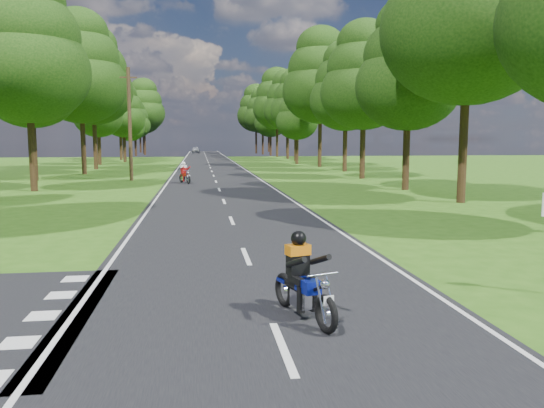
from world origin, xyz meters
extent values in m
plane|color=#2C5814|center=(0.00, 0.00, 0.00)|extent=(160.00, 160.00, 0.00)
cube|color=black|center=(0.00, 50.00, 0.01)|extent=(7.00, 140.00, 0.02)
cube|color=silver|center=(0.00, -4.00, 0.02)|extent=(0.12, 2.00, 0.01)
cube|color=silver|center=(0.00, 2.00, 0.02)|extent=(0.12, 2.00, 0.01)
cube|color=silver|center=(0.00, 8.00, 0.02)|extent=(0.12, 2.00, 0.01)
cube|color=silver|center=(0.00, 14.00, 0.02)|extent=(0.12, 2.00, 0.01)
cube|color=silver|center=(0.00, 20.00, 0.02)|extent=(0.12, 2.00, 0.01)
cube|color=silver|center=(0.00, 26.00, 0.02)|extent=(0.12, 2.00, 0.01)
cube|color=silver|center=(0.00, 32.00, 0.02)|extent=(0.12, 2.00, 0.01)
cube|color=silver|center=(0.00, 38.00, 0.02)|extent=(0.12, 2.00, 0.01)
cube|color=silver|center=(0.00, 44.00, 0.02)|extent=(0.12, 2.00, 0.01)
cube|color=silver|center=(0.00, 50.00, 0.02)|extent=(0.12, 2.00, 0.01)
cube|color=silver|center=(0.00, 56.00, 0.02)|extent=(0.12, 2.00, 0.01)
cube|color=silver|center=(0.00, 62.00, 0.02)|extent=(0.12, 2.00, 0.01)
cube|color=silver|center=(0.00, 68.00, 0.02)|extent=(0.12, 2.00, 0.01)
cube|color=silver|center=(0.00, 74.00, 0.02)|extent=(0.12, 2.00, 0.01)
cube|color=silver|center=(0.00, 80.00, 0.02)|extent=(0.12, 2.00, 0.01)
cube|color=silver|center=(0.00, 86.00, 0.02)|extent=(0.12, 2.00, 0.01)
cube|color=silver|center=(0.00, 92.00, 0.02)|extent=(0.12, 2.00, 0.01)
cube|color=silver|center=(0.00, 98.00, 0.02)|extent=(0.12, 2.00, 0.01)
cube|color=silver|center=(0.00, 104.00, 0.02)|extent=(0.12, 2.00, 0.01)
cube|color=silver|center=(0.00, 110.00, 0.02)|extent=(0.12, 2.00, 0.01)
cube|color=silver|center=(0.00, 116.00, 0.02)|extent=(0.12, 2.00, 0.01)
cube|color=silver|center=(-3.30, 50.00, 0.02)|extent=(0.10, 140.00, 0.01)
cube|color=silver|center=(3.30, 50.00, 0.02)|extent=(0.10, 140.00, 0.01)
cube|color=silver|center=(-3.80, -3.30, 0.02)|extent=(0.50, 0.50, 0.01)
cube|color=silver|center=(-3.80, -2.10, 0.02)|extent=(0.50, 0.50, 0.01)
cube|color=silver|center=(-3.80, -0.90, 0.02)|extent=(0.50, 0.50, 0.01)
cube|color=silver|center=(-3.80, 0.30, 0.02)|extent=(0.50, 0.50, 0.01)
cylinder|color=black|center=(-10.57, 20.76, 1.96)|extent=(0.40, 0.40, 3.91)
ellipsoid|color=#13330B|center=(-10.57, 20.76, 6.78)|extent=(6.85, 6.85, 5.82)
ellipsoid|color=#13330B|center=(-10.57, 20.76, 8.68)|extent=(5.87, 5.87, 4.99)
ellipsoid|color=#13330B|center=(-10.57, 20.76, 10.59)|extent=(4.40, 4.40, 3.74)
cylinder|color=black|center=(-12.94, 29.18, 1.90)|extent=(0.40, 0.40, 3.79)
ellipsoid|color=#13330B|center=(-12.94, 29.18, 6.57)|extent=(6.64, 6.64, 5.64)
ellipsoid|color=#13330B|center=(-12.94, 29.18, 8.41)|extent=(5.69, 5.69, 4.84)
ellipsoid|color=#13330B|center=(-12.94, 29.18, 10.26)|extent=(4.27, 4.27, 3.63)
cylinder|color=black|center=(-10.82, 35.60, 2.16)|extent=(0.40, 0.40, 4.32)
ellipsoid|color=#13330B|center=(-10.82, 35.60, 7.47)|extent=(7.56, 7.56, 6.42)
ellipsoid|color=#13330B|center=(-10.82, 35.60, 9.58)|extent=(6.48, 6.48, 5.51)
ellipsoid|color=#13330B|center=(-10.82, 35.60, 11.68)|extent=(4.86, 4.86, 4.13)
cylinder|color=black|center=(-11.26, 43.10, 2.20)|extent=(0.40, 0.40, 4.40)
ellipsoid|color=#13330B|center=(-11.26, 43.10, 7.62)|extent=(7.71, 7.71, 6.55)
ellipsoid|color=#13330B|center=(-11.26, 43.10, 9.77)|extent=(6.60, 6.60, 5.61)
ellipsoid|color=#13330B|center=(-11.26, 43.10, 11.92)|extent=(4.95, 4.95, 4.21)
cylinder|color=black|center=(-12.61, 52.78, 1.60)|extent=(0.40, 0.40, 3.20)
ellipsoid|color=#13330B|center=(-12.61, 52.78, 5.54)|extent=(5.60, 5.60, 4.76)
ellipsoid|color=#13330B|center=(-12.61, 52.78, 7.10)|extent=(4.80, 4.80, 4.08)
ellipsoid|color=#13330B|center=(-12.61, 52.78, 8.66)|extent=(3.60, 3.60, 3.06)
cylinder|color=black|center=(-10.75, 60.15, 1.61)|extent=(0.40, 0.40, 3.22)
ellipsoid|color=#13330B|center=(-10.75, 60.15, 5.58)|extent=(5.64, 5.64, 4.79)
ellipsoid|color=#13330B|center=(-10.75, 60.15, 7.15)|extent=(4.83, 4.83, 4.11)
ellipsoid|color=#13330B|center=(-10.75, 60.15, 8.72)|extent=(3.62, 3.62, 3.08)
cylinder|color=black|center=(-12.29, 67.91, 1.80)|extent=(0.40, 0.40, 3.61)
ellipsoid|color=#13330B|center=(-12.29, 67.91, 6.25)|extent=(6.31, 6.31, 5.37)
ellipsoid|color=#13330B|center=(-12.29, 67.91, 8.01)|extent=(5.41, 5.41, 4.60)
ellipsoid|color=#13330B|center=(-12.29, 67.91, 9.76)|extent=(4.06, 4.06, 3.45)
cylinder|color=black|center=(-11.94, 75.74, 1.33)|extent=(0.40, 0.40, 2.67)
ellipsoid|color=#13330B|center=(-11.94, 75.74, 4.62)|extent=(4.67, 4.67, 3.97)
ellipsoid|color=#13330B|center=(-11.94, 75.74, 5.92)|extent=(4.00, 4.00, 3.40)
ellipsoid|color=#13330B|center=(-11.94, 75.74, 7.22)|extent=(3.00, 3.00, 2.55)
cylinder|color=black|center=(-12.18, 84.90, 1.54)|extent=(0.40, 0.40, 3.09)
ellipsoid|color=#13330B|center=(-12.18, 84.90, 5.34)|extent=(5.40, 5.40, 4.59)
ellipsoid|color=#13330B|center=(-12.18, 84.90, 6.85)|extent=(4.63, 4.63, 3.93)
ellipsoid|color=#13330B|center=(-12.18, 84.90, 8.35)|extent=(3.47, 3.47, 2.95)
cylinder|color=black|center=(-11.23, 91.41, 2.24)|extent=(0.40, 0.40, 4.48)
ellipsoid|color=#13330B|center=(-11.23, 91.41, 7.75)|extent=(7.84, 7.84, 6.66)
ellipsoid|color=#13330B|center=(-11.23, 91.41, 9.94)|extent=(6.72, 6.72, 5.71)
ellipsoid|color=#13330B|center=(-11.23, 91.41, 12.12)|extent=(5.04, 5.04, 4.28)
cylinder|color=black|center=(-12.28, 100.39, 2.05)|extent=(0.40, 0.40, 4.09)
ellipsoid|color=#13330B|center=(-12.28, 100.39, 7.09)|extent=(7.16, 7.16, 6.09)
ellipsoid|color=#13330B|center=(-12.28, 100.39, 9.08)|extent=(6.14, 6.14, 5.22)
ellipsoid|color=#13330B|center=(-12.28, 100.39, 11.08)|extent=(4.61, 4.61, 3.92)
cylinder|color=black|center=(11.06, 12.20, 2.28)|extent=(0.40, 0.40, 4.56)
ellipsoid|color=#13330B|center=(11.06, 12.20, 7.89)|extent=(7.98, 7.98, 6.78)
cylinder|color=black|center=(10.92, 18.69, 1.75)|extent=(0.40, 0.40, 3.49)
ellipsoid|color=#13330B|center=(10.92, 18.69, 6.05)|extent=(6.12, 6.12, 5.20)
ellipsoid|color=#13330B|center=(10.92, 18.69, 7.75)|extent=(5.24, 5.24, 4.46)
ellipsoid|color=#13330B|center=(10.92, 18.69, 9.46)|extent=(3.93, 3.93, 3.34)
cylinder|color=black|center=(11.06, 27.58, 1.85)|extent=(0.40, 0.40, 3.69)
ellipsoid|color=#13330B|center=(11.06, 27.58, 6.39)|extent=(6.46, 6.46, 5.49)
ellipsoid|color=#13330B|center=(11.06, 27.58, 8.19)|extent=(5.54, 5.54, 4.71)
ellipsoid|color=#13330B|center=(11.06, 27.58, 9.99)|extent=(4.15, 4.15, 3.53)
cylinder|color=black|center=(12.17, 36.42, 1.87)|extent=(0.40, 0.40, 3.74)
ellipsoid|color=#13330B|center=(12.17, 36.42, 6.48)|extent=(6.55, 6.55, 5.57)
ellipsoid|color=#13330B|center=(12.17, 36.42, 8.31)|extent=(5.62, 5.62, 4.77)
ellipsoid|color=#13330B|center=(12.17, 36.42, 10.13)|extent=(4.21, 4.21, 3.58)
cylinder|color=black|center=(11.72, 44.72, 2.32)|extent=(0.40, 0.40, 4.64)
ellipsoid|color=#13330B|center=(11.72, 44.72, 8.04)|extent=(8.12, 8.12, 6.91)
ellipsoid|color=#13330B|center=(11.72, 44.72, 10.30)|extent=(6.96, 6.96, 5.92)
ellipsoid|color=#13330B|center=(11.72, 44.72, 12.56)|extent=(5.22, 5.22, 4.44)
cylinder|color=black|center=(10.55, 51.92, 1.45)|extent=(0.40, 0.40, 2.91)
ellipsoid|color=#13330B|center=(10.55, 51.92, 5.03)|extent=(5.09, 5.09, 4.33)
ellipsoid|color=#13330B|center=(10.55, 51.92, 6.45)|extent=(4.36, 4.36, 3.71)
ellipsoid|color=#13330B|center=(10.55, 51.92, 7.87)|extent=(3.27, 3.27, 2.78)
cylinder|color=black|center=(11.77, 59.40, 1.94)|extent=(0.40, 0.40, 3.88)
ellipsoid|color=#13330B|center=(11.77, 59.40, 6.71)|extent=(6.78, 6.78, 5.77)
ellipsoid|color=#13330B|center=(11.77, 59.40, 8.60)|extent=(5.81, 5.81, 4.94)
ellipsoid|color=#13330B|center=(11.77, 59.40, 10.49)|extent=(4.36, 4.36, 3.71)
cylinder|color=black|center=(12.10, 67.87, 2.09)|extent=(0.40, 0.40, 4.18)
ellipsoid|color=#13330B|center=(12.10, 67.87, 7.23)|extent=(7.31, 7.31, 6.21)
ellipsoid|color=#13330B|center=(12.10, 67.87, 9.27)|extent=(6.27, 6.27, 5.33)
ellipsoid|color=#13330B|center=(12.10, 67.87, 11.31)|extent=(4.70, 4.70, 4.00)
cylinder|color=black|center=(11.80, 76.83, 2.32)|extent=(0.40, 0.40, 4.63)
ellipsoid|color=#13330B|center=(11.80, 76.83, 8.02)|extent=(8.11, 8.11, 6.89)
ellipsoid|color=#13330B|center=(11.80, 76.83, 10.28)|extent=(6.95, 6.95, 5.91)
ellipsoid|color=#13330B|center=(11.80, 76.83, 12.54)|extent=(5.21, 5.21, 4.43)
cylinder|color=black|center=(11.69, 84.12, 1.68)|extent=(0.40, 0.40, 3.36)
ellipsoid|color=#13330B|center=(11.69, 84.12, 5.82)|extent=(5.88, 5.88, 5.00)
ellipsoid|color=#13330B|center=(11.69, 84.12, 7.46)|extent=(5.04, 5.04, 4.29)
ellipsoid|color=#13330B|center=(11.69, 84.12, 9.10)|extent=(3.78, 3.78, 3.21)
cylinder|color=black|center=(11.14, 91.34, 2.04)|extent=(0.40, 0.40, 4.09)
ellipsoid|color=#13330B|center=(11.14, 91.34, 7.07)|extent=(7.15, 7.15, 6.08)
ellipsoid|color=#13330B|center=(11.14, 91.34, 9.07)|extent=(6.13, 6.13, 5.21)
ellipsoid|color=#13330B|center=(11.14, 91.34, 11.06)|extent=(4.60, 4.60, 3.91)
cylinder|color=black|center=(10.68, 99.10, 2.24)|extent=(0.40, 0.40, 4.48)
ellipsoid|color=#13330B|center=(10.68, 99.10, 7.76)|extent=(7.84, 7.84, 6.66)
ellipsoid|color=#13330B|center=(10.68, 99.10, 9.94)|extent=(6.72, 6.72, 5.71)
ellipsoid|color=#13330B|center=(10.68, 99.10, 12.13)|extent=(5.04, 5.04, 4.28)
cylinder|color=black|center=(-14.00, 110.00, 1.92)|extent=(0.40, 0.40, 3.84)
ellipsoid|color=#13330B|center=(-14.00, 110.00, 6.65)|extent=(6.72, 6.72, 5.71)
ellipsoid|color=#13330B|center=(-14.00, 110.00, 8.52)|extent=(5.76, 5.76, 4.90)
ellipsoid|color=#13330B|center=(-14.00, 110.00, 10.39)|extent=(4.32, 4.32, 3.67)
cylinder|color=black|center=(15.00, 112.00, 2.08)|extent=(0.40, 0.40, 4.16)
ellipsoid|color=#13330B|center=(15.00, 112.00, 7.20)|extent=(7.28, 7.28, 6.19)
ellipsoid|color=#13330B|center=(15.00, 112.00, 9.23)|extent=(6.24, 6.24, 5.30)
ellipsoid|color=#13330B|center=(15.00, 112.00, 11.26)|extent=(4.68, 4.68, 3.98)
cylinder|color=black|center=(-16.00, 95.00, 1.76)|extent=(0.40, 0.40, 3.52)
ellipsoid|color=#13330B|center=(-16.00, 95.00, 6.09)|extent=(6.16, 6.16, 5.24)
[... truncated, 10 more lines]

